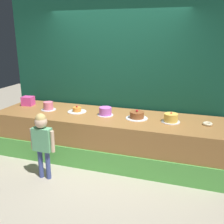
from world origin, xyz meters
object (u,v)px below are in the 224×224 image
cake_right (137,115)px  cake_far_right (171,118)px  cake_center (105,111)px  child_figure (42,137)px  cake_far_left (48,106)px  donut (208,124)px  pink_box (28,101)px  cake_left (77,110)px

cake_right → cake_far_right: cake_far_right is taller
cake_center → cake_right: cake_right is taller
child_figure → cake_far_left: size_ratio=3.81×
donut → cake_center: bearing=-179.3°
pink_box → cake_right: 2.19m
cake_far_left → cake_center: 1.09m
child_figure → donut: size_ratio=7.10×
child_figure → cake_center: 1.16m
cake_right → cake_far_right: size_ratio=1.24×
cake_far_left → cake_right: bearing=0.4°
cake_far_left → child_figure: bearing=-63.9°
cake_left → pink_box: bearing=174.1°
child_figure → cake_far_right: child_figure is taller
cake_center → cake_far_right: (1.09, -0.01, -0.00)m
donut → cake_left: 2.18m
cake_right → cake_far_right: (0.55, -0.01, 0.01)m
cake_far_right → cake_right: bearing=179.3°
cake_left → donut: bearing=-0.3°
donut → cake_far_right: (-0.55, -0.03, 0.04)m
donut → cake_far_left: size_ratio=0.54×
donut → cake_left: bearing=179.7°
cake_center → donut: bearing=0.7°
pink_box → cake_left: pink_box is taller
child_figure → cake_center: child_figure is taller
cake_center → child_figure: bearing=-123.0°
cake_far_left → cake_left: (0.55, 0.05, -0.04)m
child_figure → cake_far_right: size_ratio=3.50×
pink_box → cake_right: bearing=-3.9°
cake_left → cake_far_right: (1.64, -0.04, 0.03)m
child_figure → cake_right: 1.52m
child_figure → pink_box: bearing=132.3°
cake_far_right → child_figure: bearing=-151.0°
child_figure → cake_right: child_figure is taller
donut → cake_far_left: bearing=-179.2°
pink_box → cake_left: bearing=-5.9°
child_figure → pink_box: 1.51m
child_figure → cake_center: (0.63, 0.97, 0.18)m
child_figure → pink_box: (-1.01, 1.11, 0.19)m
child_figure → cake_left: bearing=85.3°
cake_left → cake_center: size_ratio=1.23×
child_figure → cake_right: bearing=39.3°
pink_box → cake_right: pink_box is taller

